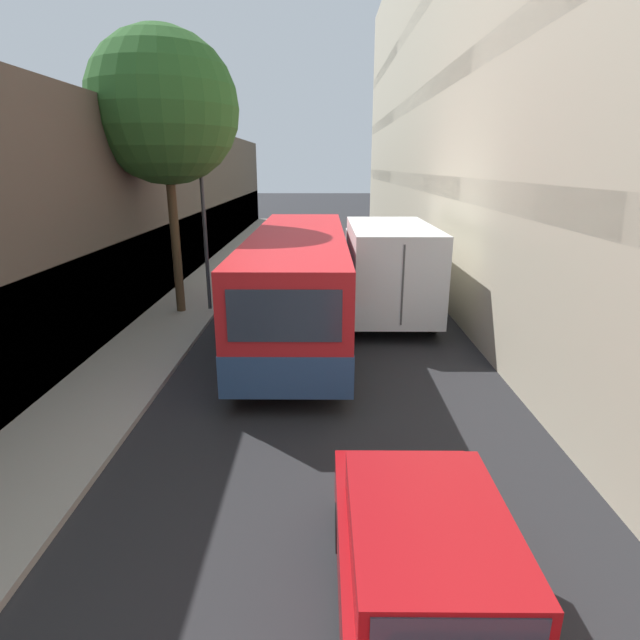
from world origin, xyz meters
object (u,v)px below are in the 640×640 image
object	(u,v)px
car_hatchback	(428,577)
street_lamp	(199,143)
street_tree_left	(164,108)
bus	(299,279)
box_truck	(387,264)

from	to	relation	value
car_hatchback	street_lamp	world-z (taller)	street_lamp
street_lamp	street_tree_left	world-z (taller)	street_tree_left
bus	box_truck	distance (m)	3.46
bus	street_lamp	world-z (taller)	street_lamp
box_truck	street_lamp	size ratio (longest dim) A/B	0.96
car_hatchback	box_truck	bearing A→B (deg)	85.22
bus	street_lamp	size ratio (longest dim) A/B	1.43
bus	street_tree_left	xyz separation A→B (m)	(-3.96, 1.68, 4.72)
bus	street_lamp	distance (m)	5.24
box_truck	bus	bearing A→B (deg)	-143.18
box_truck	street_lamp	distance (m)	6.94
bus	street_tree_left	distance (m)	6.39
car_hatchback	street_lamp	distance (m)	13.67
box_truck	street_tree_left	distance (m)	8.21
street_lamp	car_hatchback	bearing A→B (deg)	-67.95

